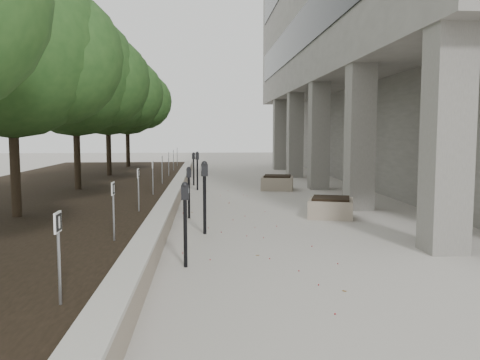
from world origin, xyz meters
name	(u,v)px	position (x,y,z in m)	size (l,w,h in m)	color
ground	(262,271)	(0.00, 0.00, 0.00)	(90.00, 90.00, 0.00)	#B0AAA2
retaining_wall	(177,189)	(-1.82, 9.00, 0.25)	(0.39, 26.00, 0.50)	tan
planting_bed	(64,192)	(-5.50, 9.00, 0.20)	(7.00, 26.00, 0.40)	black
brutalist_building	(455,3)	(9.50, 13.00, 7.50)	(13.10, 26.00, 15.00)	gray
crabapple_tree_2	(11,84)	(-4.80, 3.00, 3.12)	(4.60, 4.00, 5.44)	#234B1C
crabapple_tree_3	(75,100)	(-4.80, 8.00, 3.12)	(4.60, 4.00, 5.44)	#234B1C
crabapple_tree_4	(108,108)	(-4.80, 13.00, 3.12)	(4.60, 4.00, 5.44)	#234B1C
crabapple_tree_5	(127,113)	(-4.80, 18.00, 3.12)	(4.60, 4.00, 5.44)	#234B1C
parking_sign_1	(59,259)	(-2.35, -2.50, 0.88)	(0.04, 0.22, 0.96)	black
parking_sign_2	(114,211)	(-2.35, 0.50, 0.88)	(0.04, 0.22, 0.96)	black
parking_sign_3	(139,190)	(-2.35, 3.50, 0.88)	(0.04, 0.22, 0.96)	black
parking_sign_4	(153,178)	(-2.35, 6.50, 0.88)	(0.04, 0.22, 0.96)	black
parking_sign_5	(162,170)	(-2.35, 9.50, 0.88)	(0.04, 0.22, 0.96)	black
parking_sign_6	(169,164)	(-2.35, 12.50, 0.88)	(0.04, 0.22, 0.96)	black
parking_sign_7	(173,160)	(-2.35, 15.50, 0.88)	(0.04, 0.22, 0.96)	black
parking_sign_8	(177,157)	(-2.35, 18.50, 0.88)	(0.04, 0.22, 0.96)	black
parking_meter_1	(185,225)	(-1.19, 0.28, 0.69)	(0.14, 0.10, 1.37)	black
parking_meter_2	(205,198)	(-0.89, 2.88, 0.78)	(0.15, 0.11, 1.56)	black
parking_meter_3	(189,193)	(-1.29, 4.83, 0.65)	(0.13, 0.09, 1.30)	black
parking_meter_4	(197,171)	(-1.18, 10.92, 0.72)	(0.14, 0.10, 1.44)	black
parking_meter_5	(194,169)	(-1.35, 12.57, 0.67)	(0.13, 0.10, 1.35)	black
planter_front	(331,207)	(2.30, 4.76, 0.26)	(1.09, 1.09, 0.51)	tan
planter_back	(277,182)	(1.81, 10.85, 0.27)	(1.16, 1.16, 0.54)	tan
berry_scatter	(236,216)	(-0.10, 5.00, 0.01)	(3.30, 14.10, 0.02)	maroon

